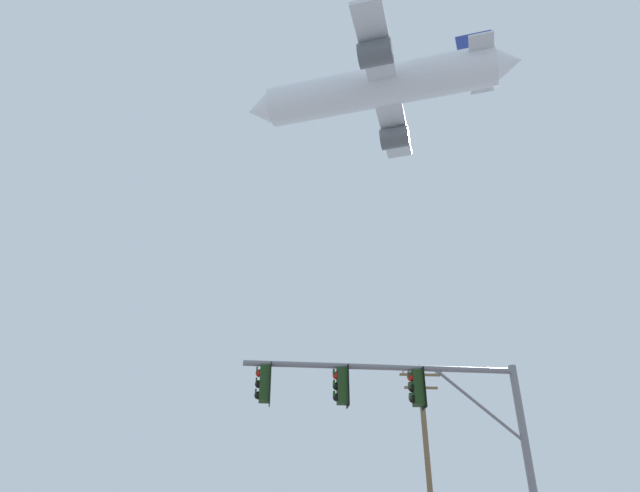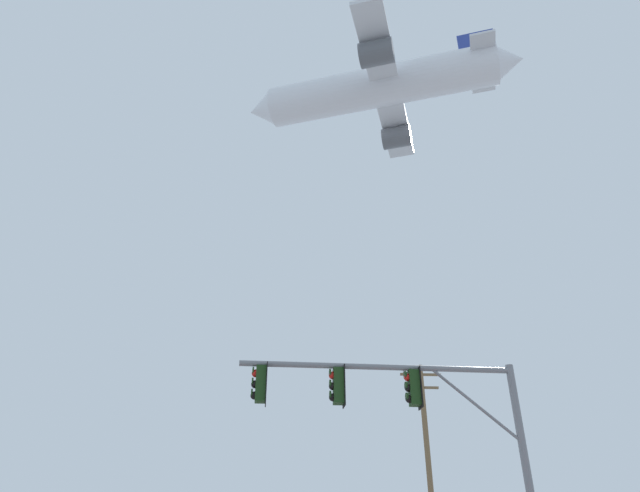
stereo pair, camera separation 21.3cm
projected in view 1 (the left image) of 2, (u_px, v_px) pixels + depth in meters
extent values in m
cylinder|color=slate|center=(531.00, 478.00, 13.47)|extent=(0.20, 0.20, 5.59)
cylinder|color=slate|center=(381.00, 367.00, 14.42)|extent=(7.16, 0.44, 0.15)
cylinder|color=slate|center=(479.00, 404.00, 14.21)|extent=(2.20, 0.17, 1.87)
cube|color=#193814|center=(265.00, 384.00, 13.89)|extent=(0.27, 0.33, 0.90)
cylinder|color=#193814|center=(266.00, 364.00, 14.13)|extent=(0.05, 0.05, 0.12)
cube|color=black|center=(270.00, 384.00, 13.90)|extent=(0.04, 0.46, 1.04)
sphere|color=red|center=(259.00, 373.00, 14.01)|extent=(0.20, 0.20, 0.20)
cylinder|color=#193814|center=(257.00, 371.00, 14.03)|extent=(0.05, 0.21, 0.21)
sphere|color=black|center=(259.00, 384.00, 13.87)|extent=(0.20, 0.20, 0.20)
cylinder|color=#193814|center=(256.00, 382.00, 13.89)|extent=(0.05, 0.21, 0.21)
sphere|color=black|center=(258.00, 395.00, 13.74)|extent=(0.20, 0.20, 0.20)
cylinder|color=#193814|center=(256.00, 393.00, 13.76)|extent=(0.05, 0.21, 0.21)
cube|color=#193814|center=(342.00, 386.00, 14.07)|extent=(0.27, 0.33, 0.90)
cylinder|color=#193814|center=(342.00, 366.00, 14.32)|extent=(0.05, 0.05, 0.12)
cube|color=black|center=(348.00, 386.00, 14.08)|extent=(0.04, 0.46, 1.04)
sphere|color=red|center=(336.00, 375.00, 14.19)|extent=(0.20, 0.20, 0.20)
cylinder|color=#193814|center=(334.00, 373.00, 14.21)|extent=(0.05, 0.21, 0.21)
sphere|color=black|center=(336.00, 386.00, 14.05)|extent=(0.20, 0.20, 0.20)
cylinder|color=#193814|center=(334.00, 384.00, 14.07)|extent=(0.05, 0.21, 0.21)
sphere|color=black|center=(337.00, 397.00, 13.92)|extent=(0.20, 0.20, 0.20)
cylinder|color=#193814|center=(334.00, 395.00, 13.94)|extent=(0.05, 0.21, 0.21)
cube|color=#193814|center=(418.00, 388.00, 14.25)|extent=(0.27, 0.33, 0.90)
cylinder|color=#193814|center=(416.00, 369.00, 14.50)|extent=(0.05, 0.05, 0.12)
cube|color=black|center=(423.00, 388.00, 14.26)|extent=(0.04, 0.46, 1.04)
sphere|color=red|center=(411.00, 378.00, 14.37)|extent=(0.20, 0.20, 0.20)
cylinder|color=#193814|center=(409.00, 375.00, 14.39)|extent=(0.05, 0.21, 0.21)
sphere|color=black|center=(412.00, 388.00, 14.23)|extent=(0.20, 0.20, 0.20)
cylinder|color=#193814|center=(409.00, 386.00, 14.26)|extent=(0.05, 0.21, 0.21)
sphere|color=black|center=(413.00, 399.00, 14.10)|extent=(0.20, 0.20, 0.20)
cylinder|color=#193814|center=(410.00, 397.00, 14.12)|extent=(0.05, 0.21, 0.21)
cylinder|color=brown|center=(428.00, 464.00, 27.56)|extent=(0.28, 0.28, 10.00)
cube|color=brown|center=(420.00, 375.00, 29.72)|extent=(2.20, 0.12, 0.12)
cube|color=brown|center=(421.00, 388.00, 29.39)|extent=(1.80, 0.12, 0.12)
cylinder|color=gray|center=(403.00, 372.00, 29.73)|extent=(0.10, 0.10, 0.18)
cylinder|color=gray|center=(436.00, 373.00, 29.83)|extent=(0.10, 0.10, 0.18)
cylinder|color=white|center=(379.00, 87.00, 58.79)|extent=(24.10, 11.75, 4.27)
cone|color=white|center=(261.00, 110.00, 61.83)|extent=(4.08, 4.78, 4.05)
cone|color=white|center=(508.00, 62.00, 55.79)|extent=(3.69, 4.29, 3.63)
cube|color=silver|center=(385.00, 90.00, 58.33)|extent=(10.06, 22.41, 0.48)
cylinder|color=#595B60|center=(375.00, 53.00, 52.35)|extent=(3.80, 3.30, 2.40)
cylinder|color=#595B60|center=(395.00, 138.00, 63.09)|extent=(3.80, 3.30, 2.40)
cube|color=navy|center=(476.00, 51.00, 57.58)|extent=(3.64, 1.50, 5.07)
cube|color=silver|center=(482.00, 64.00, 56.56)|extent=(4.84, 8.35, 0.27)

